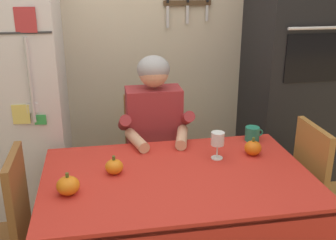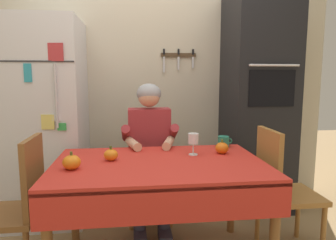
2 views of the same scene
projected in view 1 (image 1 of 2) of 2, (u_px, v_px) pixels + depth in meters
back_wall_assembly at (152, 33)px, 3.11m from camera, size 3.70×0.13×2.60m
refrigerator at (13, 105)px, 2.72m from camera, size 0.68×0.71×1.80m
wall_oven at (292, 70)px, 3.04m from camera, size 0.60×0.64×2.10m
dining_table at (178, 190)px, 2.14m from camera, size 1.40×0.90×0.74m
chair_behind_person at (152, 154)px, 2.92m from camera, size 0.40×0.40×0.93m
seated_person at (155, 134)px, 2.67m from camera, size 0.47×0.55×1.25m
chair_left_side at (1, 233)px, 2.03m from camera, size 0.40×0.40×0.93m
chair_right_side at (323, 191)px, 2.42m from camera, size 0.40×0.40×0.93m
coffee_mug at (252, 134)px, 2.55m from camera, size 0.12×0.09×0.09m
wine_glass at (218, 140)px, 2.28m from camera, size 0.07×0.07×0.16m
pumpkin_large at (114, 167)px, 2.13m from camera, size 0.10×0.10×0.10m
pumpkin_medium at (68, 186)px, 1.93m from camera, size 0.11×0.11×0.11m
pumpkin_small at (253, 148)px, 2.35m from camera, size 0.10×0.10×0.11m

